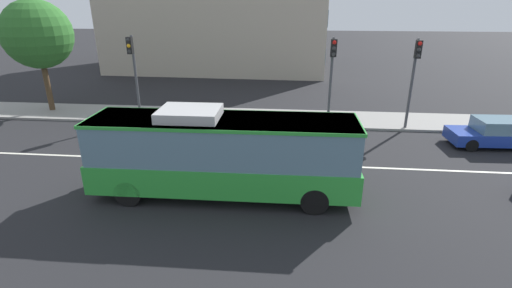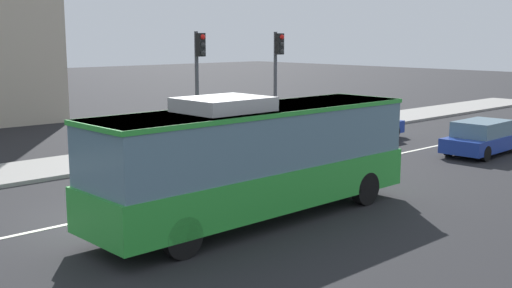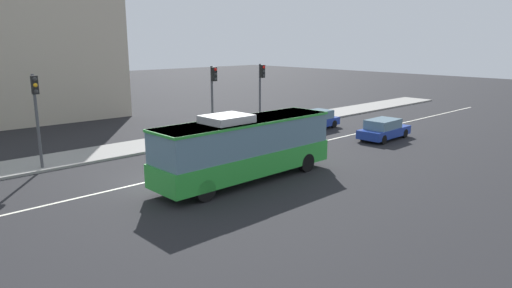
# 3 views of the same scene
# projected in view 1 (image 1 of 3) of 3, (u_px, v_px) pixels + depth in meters

# --- Properties ---
(ground_plane) EXTENTS (160.00, 160.00, 0.00)m
(ground_plane) POSITION_uv_depth(u_px,v_px,m) (167.00, 160.00, 17.84)
(ground_plane) COLOR black
(sidewalk_kerb) EXTENTS (80.00, 3.53, 0.14)m
(sidewalk_kerb) POSITION_uv_depth(u_px,v_px,m) (201.00, 116.00, 24.35)
(sidewalk_kerb) COLOR gray
(sidewalk_kerb) RESTS_ON ground_plane
(lane_centre_line) EXTENTS (76.00, 0.16, 0.01)m
(lane_centre_line) POSITION_uv_depth(u_px,v_px,m) (167.00, 160.00, 17.84)
(lane_centre_line) COLOR silver
(lane_centre_line) RESTS_ON ground_plane
(transit_bus) EXTENTS (10.03, 2.61, 3.46)m
(transit_bus) POSITION_uv_depth(u_px,v_px,m) (223.00, 152.00, 14.03)
(transit_bus) COLOR green
(transit_bus) RESTS_ON ground_plane
(sedan_blue) EXTENTS (4.57, 1.99, 1.46)m
(sedan_blue) POSITION_uv_depth(u_px,v_px,m) (497.00, 133.00, 19.25)
(sedan_blue) COLOR #1E3899
(sedan_blue) RESTS_ON ground_plane
(traffic_light_near_corner) EXTENTS (0.34, 0.62, 5.20)m
(traffic_light_near_corner) POSITION_uv_depth(u_px,v_px,m) (133.00, 64.00, 22.17)
(traffic_light_near_corner) COLOR #47474C
(traffic_light_near_corner) RESTS_ON ground_plane
(traffic_light_mid_block) EXTENTS (0.33, 0.62, 5.20)m
(traffic_light_mid_block) POSITION_uv_depth(u_px,v_px,m) (415.00, 69.00, 20.53)
(traffic_light_mid_block) COLOR #47474C
(traffic_light_mid_block) RESTS_ON ground_plane
(traffic_light_far_corner) EXTENTS (0.33, 0.62, 5.20)m
(traffic_light_far_corner) POSITION_uv_depth(u_px,v_px,m) (332.00, 68.00, 21.05)
(traffic_light_far_corner) COLOR #47474C
(traffic_light_far_corner) RESTS_ON ground_plane
(street_tree_kerbside_left) EXTENTS (4.30, 4.30, 7.24)m
(street_tree_kerbside_left) POSITION_uv_depth(u_px,v_px,m) (37.00, 35.00, 23.67)
(street_tree_kerbside_left) COLOR #4C3823
(street_tree_kerbside_left) RESTS_ON ground_plane
(office_block_background) EXTENTS (22.57, 14.72, 13.60)m
(office_block_background) POSITION_uv_depth(u_px,v_px,m) (221.00, 3.00, 40.19)
(office_block_background) COLOR #B7A893
(office_block_background) RESTS_ON ground_plane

